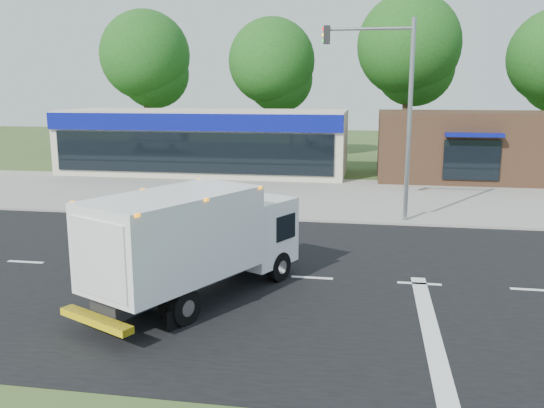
{
  "coord_description": "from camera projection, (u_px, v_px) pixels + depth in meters",
  "views": [
    {
      "loc": [
        1.54,
        -15.73,
        5.35
      ],
      "look_at": [
        -1.53,
        2.13,
        1.7
      ],
      "focal_mm": 38.0,
      "sensor_mm": 36.0,
      "label": 1
    }
  ],
  "objects": [
    {
      "name": "traffic_signal_pole",
      "position": [
        393.0,
        99.0,
        22.49
      ],
      "size": [
        3.51,
        0.25,
        8.0
      ],
      "color": "gray",
      "rests_on": "ground"
    },
    {
      "name": "parking_apron",
      "position": [
        339.0,
        193.0,
        30.03
      ],
      "size": [
        60.0,
        9.0,
        0.02
      ],
      "primitive_type": "cube",
      "color": "gray",
      "rests_on": "ground"
    },
    {
      "name": "ground",
      "position": [
        312.0,
        278.0,
        16.51
      ],
      "size": [
        120.0,
        120.0,
        0.0
      ],
      "primitive_type": "plane",
      "color": "#385123",
      "rests_on": "ground"
    },
    {
      "name": "lane_markings",
      "position": [
        358.0,
        297.0,
        14.98
      ],
      "size": [
        55.2,
        7.0,
        0.01
      ],
      "color": "silver",
      "rests_on": "road_asphalt"
    },
    {
      "name": "ems_box_truck",
      "position": [
        195.0,
        237.0,
        14.5
      ],
      "size": [
        4.71,
        6.75,
        2.9
      ],
      "rotation": [
        0.0,
        0.0,
        1.11
      ],
      "color": "black",
      "rests_on": "ground"
    },
    {
      "name": "road_asphalt",
      "position": [
        312.0,
        278.0,
        16.51
      ],
      "size": [
        60.0,
        14.0,
        0.02
      ],
      "primitive_type": "cube",
      "color": "black",
      "rests_on": "ground"
    },
    {
      "name": "emergency_worker",
      "position": [
        135.0,
        241.0,
        17.05
      ],
      "size": [
        0.76,
        0.73,
        1.87
      ],
      "rotation": [
        0.0,
        0.0,
        0.69
      ],
      "color": "tan",
      "rests_on": "ground"
    },
    {
      "name": "brown_storefront",
      "position": [
        464.0,
        146.0,
        34.26
      ],
      "size": [
        10.0,
        6.7,
        4.0
      ],
      "color": "#382316",
      "rests_on": "ground"
    },
    {
      "name": "sidewalk",
      "position": [
        332.0,
        215.0,
        24.42
      ],
      "size": [
        60.0,
        2.4,
        0.12
      ],
      "primitive_type": "cube",
      "color": "gray",
      "rests_on": "ground"
    },
    {
      "name": "background_trees",
      "position": [
        341.0,
        60.0,
        42.4
      ],
      "size": [
        36.77,
        7.39,
        12.1
      ],
      "color": "#332114",
      "rests_on": "ground"
    },
    {
      "name": "retail_strip_mall",
      "position": [
        204.0,
        141.0,
        36.86
      ],
      "size": [
        18.0,
        6.2,
        4.0
      ],
      "color": "beige",
      "rests_on": "ground"
    }
  ]
}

